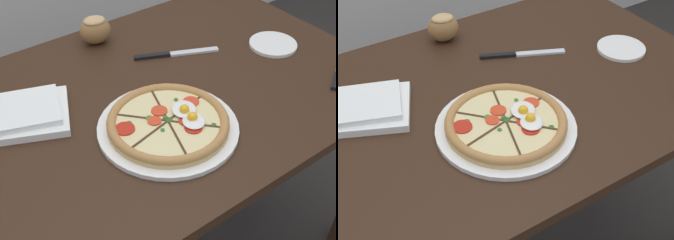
{
  "view_description": "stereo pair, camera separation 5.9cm",
  "coord_description": "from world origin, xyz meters",
  "views": [
    {
      "loc": [
        -0.56,
        -0.82,
        1.48
      ],
      "look_at": [
        -0.05,
        -0.14,
        0.77
      ],
      "focal_mm": 50.0,
      "sensor_mm": 36.0,
      "label": 1
    },
    {
      "loc": [
        -0.51,
        -0.86,
        1.48
      ],
      "look_at": [
        -0.05,
        -0.14,
        0.77
      ],
      "focal_mm": 50.0,
      "sensor_mm": 36.0,
      "label": 2
    }
  ],
  "objects": [
    {
      "name": "knife_main",
      "position": [
        0.17,
        0.11,
        0.75
      ],
      "size": [
        0.24,
        0.12,
        0.01
      ],
      "rotation": [
        0.0,
        0.0,
        -0.43
      ],
      "color": "silver",
      "rests_on": "dining_table"
    },
    {
      "name": "napkin_folded",
      "position": [
        -0.31,
        0.1,
        0.76
      ],
      "size": [
        0.27,
        0.26,
        0.04
      ],
      "rotation": [
        0.0,
        0.0,
        -0.43
      ],
      "color": "white",
      "rests_on": "dining_table"
    },
    {
      "name": "side_saucer",
      "position": [
        0.44,
        -0.02,
        0.75
      ],
      "size": [
        0.14,
        0.14,
        0.01
      ],
      "color": "white",
      "rests_on": "dining_table"
    },
    {
      "name": "dining_table",
      "position": [
        0.0,
        0.0,
        0.64
      ],
      "size": [
        1.27,
        0.83,
        0.74
      ],
      "color": "#331E11",
      "rests_on": "ground_plane"
    },
    {
      "name": "bread_piece_near",
      "position": [
        0.02,
        0.32,
        0.79
      ],
      "size": [
        0.11,
        0.09,
        0.09
      ],
      "rotation": [
        0.0,
        0.0,
        2.92
      ],
      "color": "olive",
      "rests_on": "dining_table"
    },
    {
      "name": "pizza",
      "position": [
        -0.05,
        -0.14,
        0.76
      ],
      "size": [
        0.34,
        0.34,
        0.05
      ],
      "color": "white",
      "rests_on": "dining_table"
    }
  ]
}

